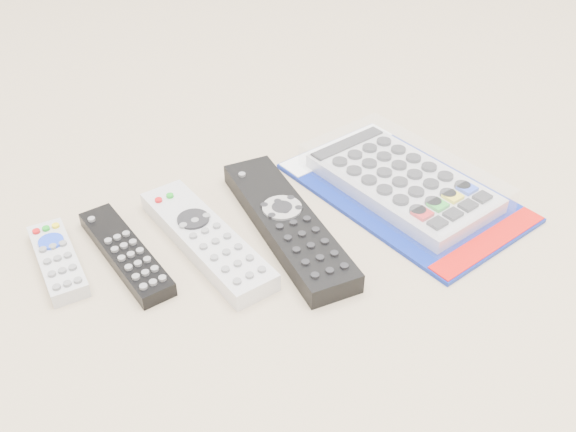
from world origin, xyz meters
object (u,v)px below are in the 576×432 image
remote_large_black (287,223)px  remote_silver_dvd (206,239)px  jumbo_remote_packaged (402,181)px  remote_small_grey (58,260)px  remote_slim_black (126,253)px

remote_large_black → remote_silver_dvd: bearing=171.7°
remote_large_black → jumbo_remote_packaged: size_ratio=0.80×
remote_small_grey → remote_large_black: remote_large_black is taller
remote_small_grey → remote_silver_dvd: 0.16m
remote_slim_black → remote_silver_dvd: bearing=-22.1°
remote_slim_black → jumbo_remote_packaged: size_ratio=0.54×
remote_small_grey → jumbo_remote_packaged: 0.42m
remote_large_black → jumbo_remote_packaged: bearing=4.5°
remote_slim_black → jumbo_remote_packaged: 0.35m
remote_slim_black → remote_large_black: bearing=-20.6°
remote_small_grey → remote_silver_dvd: remote_silver_dvd is taller
remote_slim_black → jumbo_remote_packaged: bearing=-13.9°
remote_small_grey → remote_silver_dvd: (0.16, -0.05, 0.00)m
remote_slim_black → remote_large_black: remote_large_black is taller
remote_slim_black → remote_large_black: 0.19m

